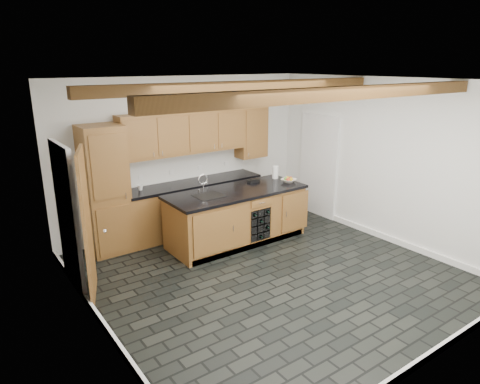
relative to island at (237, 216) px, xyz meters
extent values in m
plane|color=black|center=(-0.31, -1.28, -0.46)|extent=(5.00, 5.00, 0.00)
plane|color=white|center=(-0.31, 1.22, 0.94)|extent=(5.00, 0.00, 5.00)
plane|color=white|center=(-2.81, -1.28, 0.94)|extent=(0.00, 5.00, 5.00)
plane|color=white|center=(2.19, -1.28, 0.94)|extent=(0.00, 5.00, 5.00)
plane|color=white|center=(-0.31, -1.28, 2.34)|extent=(5.00, 5.00, 0.00)
cube|color=#543415|center=(-0.31, -2.48, 2.24)|extent=(4.90, 0.15, 0.15)
cube|color=#543415|center=(-0.31, -0.68, 2.24)|extent=(4.90, 0.15, 0.15)
cube|color=white|center=(-2.79, -1.28, -0.41)|extent=(0.04, 5.00, 0.10)
cube|color=white|center=(2.17, -1.28, -0.41)|extent=(0.04, 5.00, 0.10)
cube|color=white|center=(-0.31, -3.76, -0.41)|extent=(5.00, 0.04, 0.10)
cube|color=white|center=(-2.78, 0.02, 0.56)|extent=(0.06, 0.94, 2.04)
cube|color=brown|center=(-2.63, -0.33, 0.54)|extent=(0.31, 0.77, 2.00)
cube|color=white|center=(2.16, 0.22, 0.56)|extent=(0.06, 0.98, 2.04)
cube|color=black|center=(2.19, 0.22, 0.54)|extent=(0.02, 0.86, 1.96)
cube|color=brown|center=(-1.96, 0.92, 0.59)|extent=(0.65, 0.60, 2.10)
cube|color=brown|center=(-0.33, 0.92, -0.02)|extent=(2.60, 0.60, 0.88)
cube|color=black|center=(-0.33, 0.92, 0.44)|extent=(2.64, 0.62, 0.05)
cube|color=white|center=(-0.33, 1.21, 0.73)|extent=(2.60, 0.02, 0.52)
cube|color=brown|center=(-0.43, 1.04, 1.36)|extent=(2.40, 0.35, 0.75)
cube|color=brown|center=(1.07, 1.04, 1.24)|extent=(0.60, 0.35, 1.00)
cube|color=brown|center=(-0.01, 0.02, -0.02)|extent=(2.40, 0.90, 0.88)
cube|color=black|center=(-0.01, 0.02, 0.44)|extent=(2.46, 0.96, 0.05)
cube|color=brown|center=(-0.73, -0.45, 0.02)|extent=(0.80, 0.02, 0.70)
cube|color=brown|center=(0.94, -0.45, 0.02)|extent=(0.60, 0.02, 0.70)
cube|color=black|center=(0.17, -0.29, -0.06)|extent=(0.42, 0.30, 0.56)
cylinder|color=black|center=(0.03, -0.33, 0.15)|extent=(0.07, 0.26, 0.07)
cylinder|color=black|center=(0.17, -0.33, -0.27)|extent=(0.07, 0.26, 0.07)
cylinder|color=black|center=(0.31, -0.33, -0.13)|extent=(0.07, 0.26, 0.07)
cylinder|color=black|center=(0.31, -0.33, 0.15)|extent=(0.07, 0.26, 0.07)
cylinder|color=black|center=(0.17, -0.33, 0.01)|extent=(0.07, 0.26, 0.07)
cube|color=black|center=(-0.56, 0.02, 0.46)|extent=(0.45, 0.40, 0.02)
cylinder|color=silver|center=(-0.56, 0.20, 0.57)|extent=(0.02, 0.02, 0.20)
torus|color=silver|center=(-0.56, 0.20, 0.71)|extent=(0.18, 0.02, 0.18)
cylinder|color=silver|center=(-0.64, 0.20, 0.51)|extent=(0.02, 0.02, 0.08)
cylinder|color=silver|center=(-0.48, 0.20, 0.51)|extent=(0.02, 0.02, 0.08)
cube|color=black|center=(0.54, 0.26, 0.49)|extent=(0.21, 0.12, 0.05)
cylinder|color=black|center=(0.54, 0.26, 0.52)|extent=(0.14, 0.14, 0.02)
imported|color=beige|center=(1.06, -0.12, 0.50)|extent=(0.33, 0.33, 0.06)
sphere|color=#AB2216|center=(1.11, -0.12, 0.53)|extent=(0.07, 0.07, 0.07)
sphere|color=orange|center=(1.08, -0.07, 0.53)|extent=(0.07, 0.07, 0.07)
sphere|color=#579328|center=(1.02, -0.09, 0.53)|extent=(0.07, 0.07, 0.07)
sphere|color=red|center=(1.02, -0.15, 0.53)|extent=(0.07, 0.07, 0.07)
sphere|color=gold|center=(1.08, -0.17, 0.53)|extent=(0.07, 0.07, 0.07)
cylinder|color=white|center=(1.04, 0.23, 0.58)|extent=(0.11, 0.11, 0.23)
imported|color=white|center=(-1.34, 0.98, 0.51)|extent=(0.10, 0.10, 0.09)
camera|label=1|loc=(-4.02, -5.71, 2.56)|focal=32.00mm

